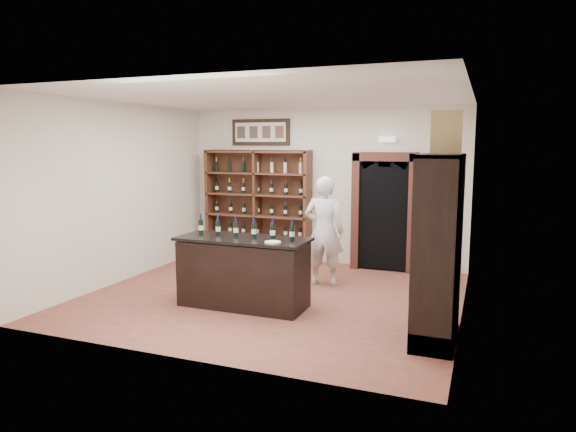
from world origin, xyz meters
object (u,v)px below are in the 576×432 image
(shopkeeper, at_px, (324,231))
(tasting_counter, at_px, (243,272))
(wine_crate, at_px, (446,132))
(wine_shelf, at_px, (258,205))
(side_cabinet, at_px, (440,278))
(counter_bottle_0, at_px, (201,227))

(shopkeeper, bearing_deg, tasting_counter, 59.44)
(wine_crate, bearing_deg, wine_shelf, 137.67)
(wine_shelf, relative_size, side_cabinet, 1.00)
(side_cabinet, relative_size, wine_crate, 4.46)
(wine_shelf, height_order, side_cabinet, same)
(wine_shelf, bearing_deg, wine_crate, -39.36)
(counter_bottle_0, height_order, wine_crate, wine_crate)
(side_cabinet, height_order, shopkeeper, side_cabinet)
(shopkeeper, relative_size, wine_crate, 3.66)
(shopkeeper, height_order, wine_crate, wine_crate)
(counter_bottle_0, relative_size, wine_crate, 0.61)
(side_cabinet, xyz_separation_m, shopkeeper, (-1.99, 1.80, 0.15))
(wine_crate, bearing_deg, side_cabinet, -89.46)
(tasting_counter, distance_m, wine_crate, 3.35)
(side_cabinet, bearing_deg, wine_crate, 93.51)
(counter_bottle_0, distance_m, side_cabinet, 3.48)
(wine_shelf, xyz_separation_m, wine_crate, (3.82, -3.13, 1.35))
(wine_shelf, distance_m, side_cabinet, 5.02)
(shopkeeper, bearing_deg, counter_bottle_0, 40.19)
(wine_shelf, xyz_separation_m, shopkeeper, (1.84, -1.43, -0.20))
(wine_shelf, bearing_deg, shopkeeper, -37.97)
(shopkeeper, distance_m, wine_crate, 3.03)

